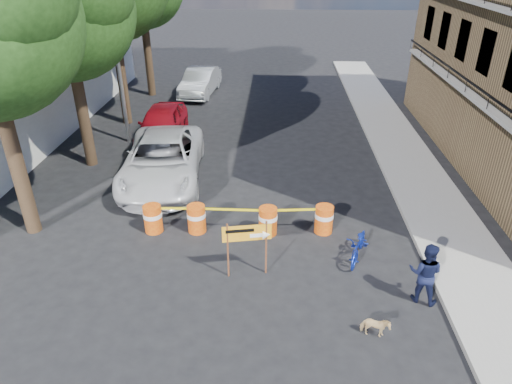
# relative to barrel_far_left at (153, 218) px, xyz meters

# --- Properties ---
(ground) EXTENTS (120.00, 120.00, 0.00)m
(ground) POSITION_rel_barrel_far_left_xyz_m (3.00, -2.13, -0.47)
(ground) COLOR black
(ground) RESTS_ON ground
(sidewalk_east) EXTENTS (2.40, 40.00, 0.15)m
(sidewalk_east) POSITION_rel_barrel_far_left_xyz_m (9.20, 3.87, -0.40)
(sidewalk_east) COLOR gray
(sidewalk_east) RESTS_ON ground
(tree_mid_a) EXTENTS (5.25, 5.00, 8.68)m
(tree_mid_a) POSITION_rel_barrel_far_left_xyz_m (-3.73, 4.87, 5.53)
(tree_mid_a) COLOR #332316
(tree_mid_a) RESTS_ON ground
(streetlamp) EXTENTS (1.25, 0.18, 8.00)m
(streetlamp) POSITION_rel_barrel_far_left_xyz_m (-2.93, 7.37, 3.90)
(streetlamp) COLOR gray
(streetlamp) RESTS_ON ground
(barrel_far_left) EXTENTS (0.58, 0.58, 0.90)m
(barrel_far_left) POSITION_rel_barrel_far_left_xyz_m (0.00, 0.00, 0.00)
(barrel_far_left) COLOR red
(barrel_far_left) RESTS_ON ground
(barrel_mid_left) EXTENTS (0.58, 0.58, 0.90)m
(barrel_mid_left) POSITION_rel_barrel_far_left_xyz_m (1.35, 0.06, 0.00)
(barrel_mid_left) COLOR red
(barrel_mid_left) RESTS_ON ground
(barrel_mid_right) EXTENTS (0.58, 0.58, 0.90)m
(barrel_mid_right) POSITION_rel_barrel_far_left_xyz_m (3.57, 0.04, 0.00)
(barrel_mid_right) COLOR red
(barrel_mid_right) RESTS_ON ground
(barrel_far_right) EXTENTS (0.58, 0.58, 0.90)m
(barrel_far_right) POSITION_rel_barrel_far_left_xyz_m (5.30, 0.22, 0.00)
(barrel_far_right) COLOR red
(barrel_far_right) RESTS_ON ground
(detour_sign) EXTENTS (1.28, 0.34, 1.67)m
(detour_sign) POSITION_rel_barrel_far_left_xyz_m (3.22, -1.99, 0.74)
(detour_sign) COLOR #592D19
(detour_sign) RESTS_ON ground
(pedestrian) EXTENTS (0.99, 0.90, 1.67)m
(pedestrian) POSITION_rel_barrel_far_left_xyz_m (7.50, -2.80, 0.36)
(pedestrian) COLOR black
(pedestrian) RESTS_ON ground
(bicycle) EXTENTS (0.85, 1.03, 1.68)m
(bicycle) POSITION_rel_barrel_far_left_xyz_m (6.19, -1.13, 0.37)
(bicycle) COLOR #142BA8
(bicycle) RESTS_ON ground
(dog) EXTENTS (0.69, 0.40, 0.55)m
(dog) POSITION_rel_barrel_far_left_xyz_m (6.11, -4.12, -0.20)
(dog) COLOR #E2C081
(dog) RESTS_ON ground
(suv_white) EXTENTS (3.40, 6.32, 1.69)m
(suv_white) POSITION_rel_barrel_far_left_xyz_m (-0.48, 3.54, 0.37)
(suv_white) COLOR silver
(suv_white) RESTS_ON ground
(sedan_red) EXTENTS (1.93, 4.66, 1.58)m
(sedan_red) POSITION_rel_barrel_far_left_xyz_m (-1.45, 7.63, 0.32)
(sedan_red) COLOR maroon
(sedan_red) RESTS_ON ground
(sedan_silver) EXTENTS (2.07, 4.79, 1.53)m
(sedan_silver) POSITION_rel_barrel_far_left_xyz_m (-0.87, 15.07, 0.29)
(sedan_silver) COLOR silver
(sedan_silver) RESTS_ON ground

